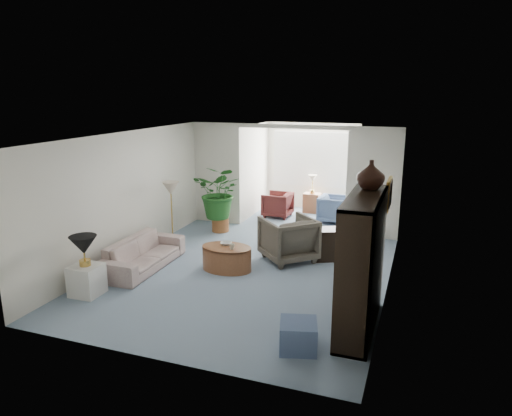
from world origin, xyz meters
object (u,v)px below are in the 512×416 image
at_px(coffee_bowl, 226,243).
at_px(wingback_chair, 288,239).
at_px(end_table, 87,280).
at_px(sunroom_chair_blue, 334,209).
at_px(table_lamp, 83,245).
at_px(side_table_dark, 327,244).
at_px(framed_picture, 390,194).
at_px(coffee_table, 227,258).
at_px(ottoman, 298,336).
at_px(sofa, 143,253).
at_px(entertainment_cabinet, 362,264).
at_px(sunroom_table, 312,203).
at_px(plant_pot, 220,225).
at_px(cabinet_urn, 371,175).
at_px(sunroom_chair_maroon, 277,205).
at_px(floor_lamp, 171,188).
at_px(coffee_cup, 232,247).

xyz_separation_m(coffee_bowl, wingback_chair, (0.98, 0.79, -0.04)).
distance_m(end_table, sunroom_chair_blue, 6.45).
distance_m(table_lamp, coffee_bowl, 2.55).
distance_m(coffee_bowl, side_table_dark, 2.01).
xyz_separation_m(framed_picture, sunroom_chair_blue, (-1.59, 4.11, -1.36)).
relative_size(coffee_table, ottoman, 2.00).
distance_m(sofa, entertainment_cabinet, 4.30).
xyz_separation_m(sofa, sunroom_table, (2.03, 5.12, -0.02)).
relative_size(side_table_dark, plant_pot, 1.55).
height_order(table_lamp, wingback_chair, table_lamp).
height_order(coffee_bowl, sunroom_chair_blue, sunroom_chair_blue).
xyz_separation_m(framed_picture, coffee_table, (-2.85, 0.18, -1.47)).
xyz_separation_m(cabinet_urn, sunroom_chair_maroon, (-2.86, 4.82, -1.79)).
relative_size(side_table_dark, sunroom_chair_maroon, 0.87).
bearing_deg(cabinet_urn, side_table_dark, 115.44).
bearing_deg(wingback_chair, plant_pot, -76.95).
bearing_deg(side_table_dark, floor_lamp, -175.76).
bearing_deg(side_table_dark, end_table, -138.33).
bearing_deg(cabinet_urn, end_table, -168.26).
height_order(sofa, sunroom_chair_blue, sunroom_chair_blue).
xyz_separation_m(framed_picture, wingback_chair, (-1.92, 1.07, -1.26)).
xyz_separation_m(coffee_bowl, side_table_dark, (1.68, 1.09, -0.17)).
xyz_separation_m(table_lamp, wingback_chair, (2.65, 2.68, -0.42)).
relative_size(coffee_bowl, sunroom_table, 0.41).
xyz_separation_m(framed_picture, sunroom_chair_maroon, (-3.09, 4.11, -1.37)).
distance_m(side_table_dark, sunroom_table, 3.67).
xyz_separation_m(coffee_cup, ottoman, (1.82, -2.14, -0.31)).
xyz_separation_m(floor_lamp, coffee_cup, (1.83, -1.04, -0.75)).
bearing_deg(sunroom_chair_maroon, ottoman, 21.74).
height_order(coffee_table, plant_pot, coffee_table).
relative_size(coffee_table, coffee_cup, 9.20).
height_order(side_table_dark, sunroom_chair_blue, sunroom_chair_blue).
bearing_deg(framed_picture, side_table_dark, 131.69).
bearing_deg(sunroom_chair_blue, coffee_cup, 166.62).
xyz_separation_m(end_table, entertainment_cabinet, (4.34, 0.40, 0.70)).
distance_m(wingback_chair, sunroom_chair_blue, 3.06).
relative_size(sofa, ottoman, 4.09).
distance_m(sofa, coffee_table, 1.58).
height_order(entertainment_cabinet, cabinet_urn, cabinet_urn).
bearing_deg(coffee_table, coffee_cup, -33.69).
bearing_deg(floor_lamp, entertainment_cabinet, -28.49).
height_order(coffee_bowl, entertainment_cabinet, entertainment_cabinet).
height_order(framed_picture, cabinet_urn, cabinet_urn).
distance_m(framed_picture, sofa, 4.60).
bearing_deg(wingback_chair, cabinet_urn, 89.42).
bearing_deg(sunroom_chair_blue, sofa, 149.65).
relative_size(entertainment_cabinet, cabinet_urn, 4.65).
bearing_deg(coffee_bowl, end_table, -131.31).
bearing_deg(cabinet_urn, sunroom_chair_maroon, 120.67).
bearing_deg(sofa, entertainment_cabinet, -104.07).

